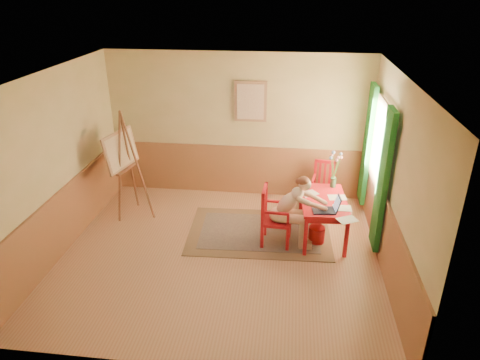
# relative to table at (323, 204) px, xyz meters

# --- Properties ---
(room) EXTENTS (5.04, 4.54, 2.84)m
(room) POSITION_rel_table_xyz_m (-1.60, -0.68, 0.77)
(room) COLOR tan
(room) RESTS_ON ground
(wainscot) EXTENTS (5.00, 4.50, 1.00)m
(wainscot) POSITION_rel_table_xyz_m (-1.60, 0.11, -0.13)
(wainscot) COLOR #97613C
(wainscot) RESTS_ON room
(window) EXTENTS (0.12, 2.01, 2.20)m
(window) POSITION_rel_table_xyz_m (0.81, 0.42, 0.71)
(window) COLOR white
(window) RESTS_ON room
(wall_portrait) EXTENTS (0.60, 0.05, 0.76)m
(wall_portrait) POSITION_rel_table_xyz_m (-1.35, 1.52, 1.27)
(wall_portrait) COLOR #AC7D5C
(wall_portrait) RESTS_ON room
(rug) EXTENTS (2.47, 1.70, 0.02)m
(rug) POSITION_rel_table_xyz_m (-1.04, 0.02, -0.62)
(rug) COLOR #8C7251
(rug) RESTS_ON room
(table) EXTENTS (0.79, 1.24, 0.72)m
(table) POSITION_rel_table_xyz_m (0.00, 0.00, 0.00)
(table) COLOR red
(table) RESTS_ON room
(chair_left) EXTENTS (0.48, 0.46, 0.99)m
(chair_left) POSITION_rel_table_xyz_m (-0.80, -0.27, -0.13)
(chair_left) COLOR red
(chair_left) RESTS_ON room
(chair_back) EXTENTS (0.47, 0.48, 0.92)m
(chair_back) POSITION_rel_table_xyz_m (0.07, 1.06, -0.17)
(chair_back) COLOR red
(chair_back) RESTS_ON room
(figure) EXTENTS (0.92, 0.41, 1.23)m
(figure) POSITION_rel_table_xyz_m (-0.50, -0.29, 0.05)
(figure) COLOR beige
(figure) RESTS_ON room
(laptop) EXTENTS (0.44, 0.29, 0.25)m
(laptop) POSITION_rel_table_xyz_m (0.04, -0.40, 0.14)
(laptop) COLOR #1E2338
(laptop) RESTS_ON table
(papers) EXTENTS (0.90, 1.14, 0.00)m
(papers) POSITION_rel_table_xyz_m (0.14, -0.16, 0.09)
(papers) COLOR white
(papers) RESTS_ON table
(vase) EXTENTS (0.26, 0.31, 0.63)m
(vase) POSITION_rel_table_xyz_m (0.18, 0.51, 0.38)
(vase) COLOR #3F724C
(vase) RESTS_ON table
(wastebasket) EXTENTS (0.35, 0.35, 0.28)m
(wastebasket) POSITION_rel_table_xyz_m (-0.08, -0.16, -0.49)
(wastebasket) COLOR red
(wastebasket) RESTS_ON room
(easel) EXTENTS (0.73, 0.88, 1.97)m
(easel) POSITION_rel_table_xyz_m (-3.49, 0.43, 0.54)
(easel) COLOR brown
(easel) RESTS_ON room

